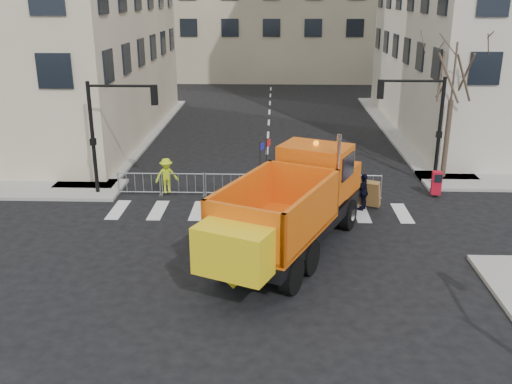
{
  "coord_description": "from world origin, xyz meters",
  "views": [
    {
      "loc": [
        0.46,
        -18.03,
        9.11
      ],
      "look_at": [
        -0.24,
        2.5,
        1.96
      ],
      "focal_mm": 40.0,
      "sensor_mm": 36.0,
      "label": 1
    }
  ],
  "objects_px": {
    "cop_c": "(364,192)",
    "worker": "(167,176)",
    "cop_a": "(346,185)",
    "newspaper_box": "(436,183)",
    "cop_b": "(348,187)",
    "plow_truck": "(291,205)"
  },
  "relations": [
    {
      "from": "plow_truck",
      "to": "cop_c",
      "type": "xyz_separation_m",
      "value": [
        3.35,
        4.64,
        -1.08
      ]
    },
    {
      "from": "plow_truck",
      "to": "cop_c",
      "type": "distance_m",
      "value": 5.82
    },
    {
      "from": "cop_c",
      "to": "worker",
      "type": "bearing_deg",
      "value": -68.16
    },
    {
      "from": "cop_a",
      "to": "cop_c",
      "type": "height_order",
      "value": "cop_a"
    },
    {
      "from": "cop_b",
      "to": "plow_truck",
      "type": "bearing_deg",
      "value": 75.4
    },
    {
      "from": "worker",
      "to": "cop_b",
      "type": "bearing_deg",
      "value": -31.27
    },
    {
      "from": "cop_b",
      "to": "worker",
      "type": "bearing_deg",
      "value": 4.81
    },
    {
      "from": "cop_a",
      "to": "worker",
      "type": "xyz_separation_m",
      "value": [
        -8.32,
        0.99,
        0.07
      ]
    },
    {
      "from": "cop_a",
      "to": "cop_c",
      "type": "bearing_deg",
      "value": 135.38
    },
    {
      "from": "worker",
      "to": "newspaper_box",
      "type": "relative_size",
      "value": 1.53
    },
    {
      "from": "plow_truck",
      "to": "worker",
      "type": "height_order",
      "value": "plow_truck"
    },
    {
      "from": "cop_a",
      "to": "cop_c",
      "type": "xyz_separation_m",
      "value": [
        0.73,
        -0.63,
        -0.09
      ]
    },
    {
      "from": "plow_truck",
      "to": "newspaper_box",
      "type": "height_order",
      "value": "plow_truck"
    },
    {
      "from": "newspaper_box",
      "to": "cop_a",
      "type": "bearing_deg",
      "value": -156.03
    },
    {
      "from": "plow_truck",
      "to": "cop_a",
      "type": "height_order",
      "value": "plow_truck"
    },
    {
      "from": "worker",
      "to": "newspaper_box",
      "type": "bearing_deg",
      "value": -20.94
    },
    {
      "from": "cop_c",
      "to": "worker",
      "type": "height_order",
      "value": "worker"
    },
    {
      "from": "newspaper_box",
      "to": "cop_b",
      "type": "bearing_deg",
      "value": -151.24
    },
    {
      "from": "cop_b",
      "to": "newspaper_box",
      "type": "bearing_deg",
      "value": -145.73
    },
    {
      "from": "worker",
      "to": "newspaper_box",
      "type": "distance_m",
      "value": 12.75
    },
    {
      "from": "worker",
      "to": "newspaper_box",
      "type": "xyz_separation_m",
      "value": [
        12.74,
        0.22,
        -0.29
      ]
    },
    {
      "from": "cop_b",
      "to": "cop_a",
      "type": "bearing_deg",
      "value": -67.52
    }
  ]
}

